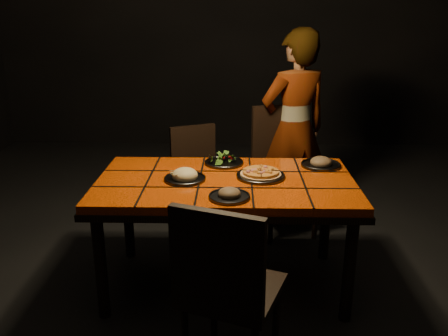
{
  "coord_description": "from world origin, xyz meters",
  "views": [
    {
      "loc": [
        0.05,
        -2.78,
        1.76
      ],
      "look_at": [
        -0.01,
        0.01,
        0.82
      ],
      "focal_mm": 38.0,
      "sensor_mm": 36.0,
      "label": 1
    }
  ],
  "objects_px": {
    "chair_far_right": "(283,161)",
    "diner": "(294,130)",
    "plate_pizza": "(261,174)",
    "plate_pasta": "(185,176)",
    "chair_near": "(226,284)",
    "dining_table": "(226,191)",
    "chair_far_left": "(197,171)"
  },
  "relations": [
    {
      "from": "chair_near",
      "to": "plate_pizza",
      "type": "relative_size",
      "value": 3.11
    },
    {
      "from": "dining_table",
      "to": "plate_pizza",
      "type": "bearing_deg",
      "value": 10.92
    },
    {
      "from": "chair_far_right",
      "to": "chair_near",
      "type": "bearing_deg",
      "value": -118.31
    },
    {
      "from": "chair_far_right",
      "to": "chair_far_left",
      "type": "bearing_deg",
      "value": 165.4
    },
    {
      "from": "chair_far_right",
      "to": "plate_pasta",
      "type": "relative_size",
      "value": 3.94
    },
    {
      "from": "dining_table",
      "to": "chair_far_left",
      "type": "bearing_deg",
      "value": 105.53
    },
    {
      "from": "chair_far_left",
      "to": "chair_far_right",
      "type": "height_order",
      "value": "chair_far_right"
    },
    {
      "from": "diner",
      "to": "plate_pizza",
      "type": "height_order",
      "value": "diner"
    },
    {
      "from": "chair_far_left",
      "to": "plate_pizza",
      "type": "distance_m",
      "value": 1.02
    },
    {
      "from": "dining_table",
      "to": "diner",
      "type": "height_order",
      "value": "diner"
    },
    {
      "from": "plate_pizza",
      "to": "plate_pasta",
      "type": "xyz_separation_m",
      "value": [
        -0.47,
        -0.06,
        0.0
      ]
    },
    {
      "from": "plate_pasta",
      "to": "chair_far_left",
      "type": "bearing_deg",
      "value": 89.97
    },
    {
      "from": "dining_table",
      "to": "plate_pizza",
      "type": "distance_m",
      "value": 0.25
    },
    {
      "from": "chair_far_right",
      "to": "plate_pasta",
      "type": "xyz_separation_m",
      "value": [
        -0.7,
        -0.93,
        0.19
      ]
    },
    {
      "from": "plate_pasta",
      "to": "chair_far_right",
      "type": "bearing_deg",
      "value": 52.85
    },
    {
      "from": "dining_table",
      "to": "chair_far_left",
      "type": "distance_m",
      "value": 0.96
    },
    {
      "from": "plate_pasta",
      "to": "chair_near",
      "type": "bearing_deg",
      "value": -72.54
    },
    {
      "from": "chair_near",
      "to": "plate_pizza",
      "type": "bearing_deg",
      "value": -81.7
    },
    {
      "from": "chair_near",
      "to": "plate_pasta",
      "type": "xyz_separation_m",
      "value": [
        -0.27,
        0.86,
        0.22
      ]
    },
    {
      "from": "chair_near",
      "to": "dining_table",
      "type": "bearing_deg",
      "value": -68.1
    },
    {
      "from": "chair_near",
      "to": "plate_pizza",
      "type": "xyz_separation_m",
      "value": [
        0.2,
        0.92,
        0.22
      ]
    },
    {
      "from": "dining_table",
      "to": "chair_far_left",
      "type": "height_order",
      "value": "chair_far_left"
    },
    {
      "from": "chair_far_left",
      "to": "plate_pasta",
      "type": "height_order",
      "value": "chair_far_left"
    },
    {
      "from": "chair_far_right",
      "to": "diner",
      "type": "bearing_deg",
      "value": 33.82
    },
    {
      "from": "chair_near",
      "to": "chair_far_left",
      "type": "distance_m",
      "value": 1.81
    },
    {
      "from": "chair_near",
      "to": "plate_pasta",
      "type": "relative_size",
      "value": 3.72
    },
    {
      "from": "chair_far_right",
      "to": "dining_table",
      "type": "bearing_deg",
      "value": -131.12
    },
    {
      "from": "chair_near",
      "to": "chair_far_left",
      "type": "bearing_deg",
      "value": -60.7
    },
    {
      "from": "dining_table",
      "to": "chair_near",
      "type": "relative_size",
      "value": 1.68
    },
    {
      "from": "dining_table",
      "to": "plate_pizza",
      "type": "height_order",
      "value": "plate_pizza"
    },
    {
      "from": "chair_near",
      "to": "plate_pizza",
      "type": "distance_m",
      "value": 0.97
    },
    {
      "from": "chair_far_left",
      "to": "plate_pasta",
      "type": "relative_size",
      "value": 3.29
    }
  ]
}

